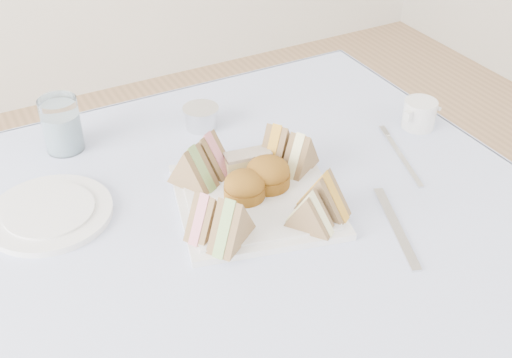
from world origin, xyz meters
name	(u,v)px	position (x,y,z in m)	size (l,w,h in m)	color
tablecloth	(253,241)	(0.00, 0.00, 0.74)	(1.02, 1.02, 0.01)	#CAD4FD
serving_plate	(256,201)	(0.05, 0.08, 0.75)	(0.25, 0.25, 0.01)	silver
sandwich_fl_a	(206,212)	(-0.06, 0.04, 0.79)	(0.08, 0.04, 0.07)	#8E6A47
sandwich_fl_b	(231,220)	(-0.04, 0.00, 0.80)	(0.09, 0.04, 0.08)	#8E6A47
sandwich_fr_a	(323,193)	(0.12, 0.00, 0.80)	(0.09, 0.04, 0.08)	#8E6A47
sandwich_fr_b	(310,210)	(0.08, -0.03, 0.79)	(0.08, 0.04, 0.07)	#8E6A47
sandwich_bl_a	(193,166)	(-0.03, 0.16, 0.80)	(0.09, 0.04, 0.08)	#8E6A47
sandwich_bl_b	(208,153)	(0.01, 0.18, 0.80)	(0.09, 0.04, 0.08)	#8E6A47
sandwich_br_a	(300,152)	(0.15, 0.11, 0.79)	(0.08, 0.04, 0.07)	#8E6A47
sandwich_br_b	(277,143)	(0.13, 0.15, 0.80)	(0.09, 0.04, 0.08)	#8E6A47
scone_left	(244,186)	(0.03, 0.09, 0.78)	(0.07, 0.07, 0.05)	#885412
scone_right	(268,174)	(0.08, 0.10, 0.78)	(0.08, 0.08, 0.05)	#885412
pastry_slice	(248,162)	(0.07, 0.15, 0.78)	(0.08, 0.03, 0.04)	#CBB483
side_plate	(50,213)	(-0.26, 0.21, 0.75)	(0.20, 0.20, 0.01)	silver
water_glass	(61,125)	(-0.19, 0.39, 0.80)	(0.07, 0.07, 0.10)	white
tea_strainer	(201,118)	(0.07, 0.34, 0.77)	(0.07, 0.07, 0.04)	silver
knife	(396,227)	(0.21, -0.08, 0.75)	(0.02, 0.20, 0.00)	silver
fork	(403,160)	(0.34, 0.06, 0.75)	(0.01, 0.17, 0.00)	silver
creamer_jug	(419,114)	(0.44, 0.14, 0.77)	(0.06, 0.06, 0.06)	silver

